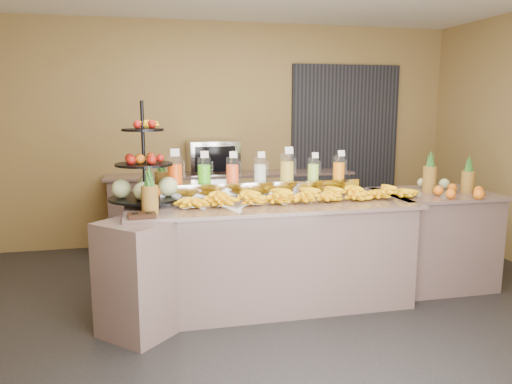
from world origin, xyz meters
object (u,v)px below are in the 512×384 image
object	(u,v)px
right_fruit_pile	(453,186)
oven_warmer	(213,157)
banana_heap	(302,193)
condiment_caddy	(142,215)
fruit_stand	(149,178)
pitcher_tray	(260,188)

from	to	relation	value
right_fruit_pile	oven_warmer	size ratio (longest dim) A/B	0.79
banana_heap	condiment_caddy	bearing A→B (deg)	-166.30
right_fruit_pile	oven_warmer	xyz separation A→B (m)	(-2.01, 2.00, 0.12)
fruit_stand	oven_warmer	xyz separation A→B (m)	(0.80, 1.81, -0.02)
condiment_caddy	oven_warmer	world-z (taller)	oven_warmer
pitcher_tray	oven_warmer	bearing A→B (deg)	97.10
banana_heap	oven_warmer	distance (m)	2.09
condiment_caddy	banana_heap	bearing A→B (deg)	13.70
pitcher_tray	condiment_caddy	distance (m)	1.28
condiment_caddy	right_fruit_pile	distance (m)	2.91
condiment_caddy	oven_warmer	bearing A→B (deg)	69.73
banana_heap	fruit_stand	size ratio (longest dim) A/B	2.45
fruit_stand	condiment_caddy	world-z (taller)	fruit_stand
pitcher_tray	condiment_caddy	size ratio (longest dim) A/B	9.05
pitcher_tray	oven_warmer	size ratio (longest dim) A/B	3.03
banana_heap	condiment_caddy	xyz separation A→B (m)	(-1.38, -0.34, -0.06)
pitcher_tray	fruit_stand	distance (m)	1.03
banana_heap	right_fruit_pile	xyz separation A→B (m)	(1.51, 0.03, 0.00)
fruit_stand	right_fruit_pile	size ratio (longest dim) A/B	1.82
pitcher_tray	oven_warmer	xyz separation A→B (m)	(-0.21, 1.67, 0.13)
oven_warmer	fruit_stand	bearing A→B (deg)	-116.65
fruit_stand	oven_warmer	bearing A→B (deg)	75.29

